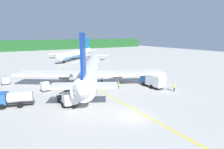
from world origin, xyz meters
The scene contains 12 objects.
ground centered at (0.00, 48.00, -0.10)m, with size 240.00×320.00×0.20m, color #B7B5AD.
distant_treeline centered at (0.00, 132.43, 3.95)m, with size 216.00×6.00×7.91m, color #1E5123.
airliner_foreground centered at (2.84, 20.30, 3.39)m, with size 32.26×38.10×11.90m.
airliner_mid_apron centered at (15.69, 63.96, 2.91)m, with size 28.12×27.08×10.21m.
service_truck_fuel centered at (13.23, 9.90, 1.60)m, with size 2.52×5.99×2.90m.
service_truck_baggage centered at (-6.53, 9.26, 1.19)m, with size 2.49×5.93×2.51m.
service_truck_catering centered at (-14.34, 13.63, 1.39)m, with size 6.09×3.62×2.40m.
cargo_container_near centered at (-15.15, 30.11, 0.91)m, with size 2.00×2.00×1.94m.
cargo_container_mid centered at (-8.17, 19.66, 0.96)m, with size 1.91×1.91×2.03m.
crew_marshaller centered at (5.88, 12.87, 1.00)m, with size 0.35×0.61×1.70m.
crew_loader_left centered at (14.81, 5.22, 1.07)m, with size 0.62×0.31×1.79m.
apron_guide_line centered at (1.79, 15.80, 0.01)m, with size 0.30×60.00×0.01m, color yellow.
Camera 1 is at (-15.37, -19.17, 11.56)m, focal length 29.23 mm.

